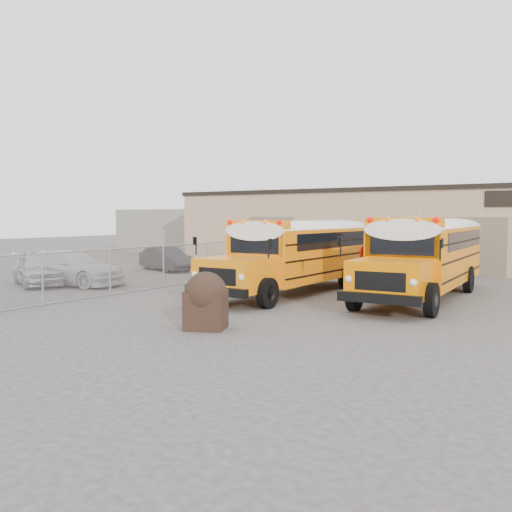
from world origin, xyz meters
The scene contains 10 objects.
ground centered at (0.00, 0.00, 0.00)m, with size 120.00×120.00×0.00m, color #3E3B39.
warehouse centered at (0.00, 19.99, 2.37)m, with size 30.20×10.20×4.67m.
chainlink_fence centered at (-6.00, 3.00, 0.90)m, with size 0.07×18.07×1.81m.
distant_building_left centered at (-22.00, 22.00, 1.80)m, with size 8.00×6.00×3.60m, color gray.
school_bus_left centered at (-0.50, 10.93, 1.70)m, with size 3.01×10.03×2.93m.
school_bus_right centered at (3.83, 12.49, 1.75)m, with size 3.29×10.49×3.03m.
tarp_bundle centered at (1.09, -3.10, 0.80)m, with size 1.32×1.26×1.56m.
car_silver centered at (-11.11, 0.50, 0.70)m, with size 1.65×4.10×1.40m, color silver.
car_white centered at (-10.06, 1.38, 0.76)m, with size 2.14×5.27×1.53m, color silver.
car_dark centered at (-11.01, 8.72, 0.66)m, with size 1.40×4.03×1.33m, color black.
Camera 1 is at (10.54, -15.09, 3.04)m, focal length 40.00 mm.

